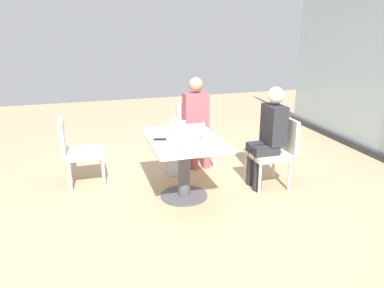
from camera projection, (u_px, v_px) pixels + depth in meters
name	position (u px, v px, depth m)	size (l,w,h in m)	color
ground_plane	(184.00, 196.00, 4.60)	(12.00, 12.00, 0.00)	tan
dining_table_main	(184.00, 155.00, 4.43)	(1.16, 0.81, 0.73)	silver
chair_far_left	(195.00, 129.00, 5.56)	(0.50, 0.46, 0.87)	beige
chair_near_window	(276.00, 148.00, 4.77)	(0.46, 0.51, 0.87)	beige
chair_front_left	(76.00, 148.00, 4.77)	(0.46, 0.50, 0.87)	beige
person_far_left	(197.00, 118.00, 5.40)	(0.39, 0.34, 1.26)	#B24C56
person_near_window	(269.00, 133.00, 4.68)	(0.34, 0.39, 1.26)	#28282D
wine_glass_0	(171.00, 123.00, 4.49)	(0.07, 0.07, 0.18)	silver
wine_glass_1	(204.00, 126.00, 4.38)	(0.07, 0.07, 0.18)	silver
wine_glass_2	(183.00, 136.00, 3.98)	(0.07, 0.07, 0.18)	silver
wine_glass_3	(175.00, 119.00, 4.69)	(0.07, 0.07, 0.18)	silver
wine_glass_4	(202.00, 129.00, 4.26)	(0.07, 0.07, 0.18)	silver
coffee_cup	(183.00, 124.00, 4.77)	(0.08, 0.08, 0.09)	white
cell_phone_on_table	(160.00, 139.00, 4.31)	(0.07, 0.14, 0.01)	black
handbag_0	(174.00, 163.00, 5.27)	(0.30, 0.16, 0.28)	silver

